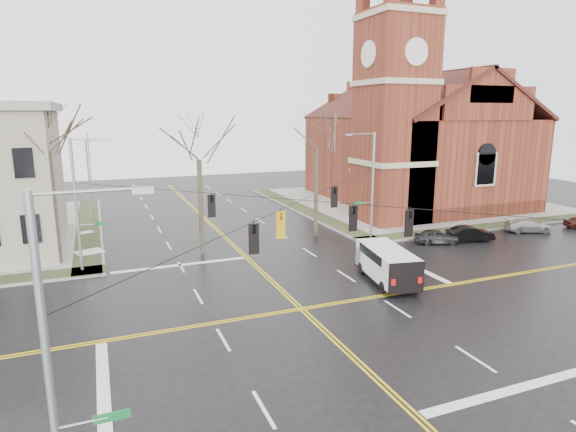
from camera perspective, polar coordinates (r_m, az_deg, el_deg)
name	(u,v)px	position (r m, az deg, el deg)	size (l,w,h in m)	color
ground	(301,309)	(27.44, 1.60, -10.95)	(120.00, 120.00, 0.00)	black
sidewalks	(301,308)	(27.41, 1.60, -10.80)	(80.00, 80.00, 0.17)	gray
road_markings	(301,309)	(27.44, 1.60, -10.94)	(100.00, 100.00, 0.01)	gold
church	(411,132)	(59.29, 14.37, 9.57)	(24.28, 27.48, 27.50)	#5F2718
signal_pole_ne	(371,183)	(41.13, 9.79, 3.87)	(2.75, 0.22, 9.00)	gray
signal_pole_nw	(79,201)	(35.14, -23.55, 1.62)	(2.75, 0.22, 9.00)	gray
signal_pole_sw	(56,365)	(13.07, -25.78, -15.66)	(2.75, 0.22, 9.00)	gray
span_wires	(302,200)	(25.64, 1.68, 1.89)	(23.02, 23.02, 0.03)	black
traffic_signals	(307,216)	(25.19, 2.28, -0.04)	(8.21, 8.26, 1.30)	black
streetlight_north_a	(90,177)	(51.52, -22.37, 4.25)	(2.30, 0.20, 8.00)	gray
streetlight_north_b	(91,159)	(71.41, -22.36, 6.23)	(2.30, 0.20, 8.00)	gray
cargo_van	(386,261)	(31.95, 11.49, -5.31)	(3.25, 6.12, 2.21)	white
parked_car_a	(437,237)	(42.09, 17.21, -2.34)	(1.45, 3.59, 1.22)	#232325
parked_car_b	(470,234)	(43.84, 20.79, -1.97)	(1.38, 3.95, 1.30)	black
parked_car_c	(528,226)	(49.30, 26.56, -1.04)	(1.65, 4.06, 1.18)	#B0B0B2
tree_nw_far	(48,143)	(37.22, -26.57, 7.70)	(4.00, 4.00, 12.01)	#3D3527
tree_nw_near	(199,153)	(36.80, -10.54, 7.32)	(4.00, 4.00, 10.74)	#3D3527
tree_ne	(317,144)	(41.31, 3.41, 8.51)	(4.00, 4.00, 11.23)	#3D3527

